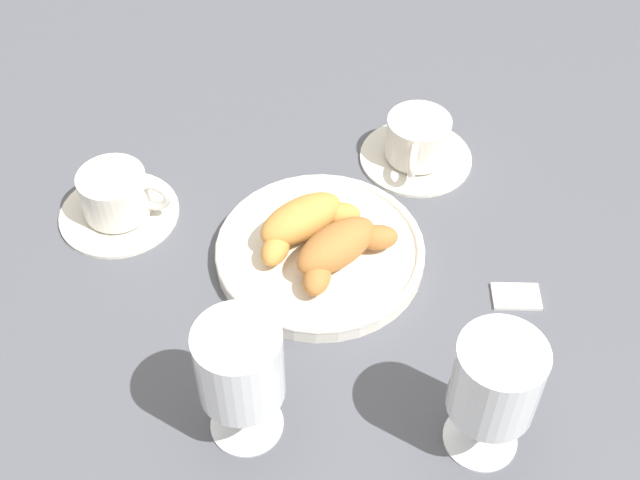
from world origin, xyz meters
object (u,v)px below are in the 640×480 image
object	(u,v)px
croissant_large	(303,222)
coffee_cup_near	(417,143)
pastry_plate	(320,251)
coffee_cup_far	(117,199)
sugar_packet	(517,295)
juice_glass_right	(496,382)
croissant_small	(341,248)
juice_glass_left	(240,367)

from	to	relation	value
croissant_large	coffee_cup_near	world-z (taller)	croissant_large
pastry_plate	coffee_cup_far	xyz separation A→B (m)	(0.19, -0.14, 0.01)
pastry_plate	sugar_packet	world-z (taller)	pastry_plate
pastry_plate	juice_glass_right	world-z (taller)	juice_glass_right
croissant_large	croissant_small	distance (m)	0.06
coffee_cup_far	juice_glass_right	distance (m)	0.48
coffee_cup_far	coffee_cup_near	bearing A→B (deg)	174.72
croissant_small	sugar_packet	bearing A→B (deg)	149.22
coffee_cup_near	juice_glass_left	size ratio (longest dim) A/B	0.97
coffee_cup_near	juice_glass_right	distance (m)	0.39
coffee_cup_near	coffee_cup_far	xyz separation A→B (m)	(0.36, -0.03, 0.00)
pastry_plate	juice_glass_right	distance (m)	0.28
pastry_plate	croissant_small	bearing A→B (deg)	116.24
juice_glass_left	juice_glass_right	distance (m)	0.21
coffee_cup_near	coffee_cup_far	distance (m)	0.36
croissant_large	juice_glass_right	world-z (taller)	juice_glass_right
pastry_plate	coffee_cup_far	distance (m)	0.24
coffee_cup_near	coffee_cup_far	size ratio (longest dim) A/B	1.00
juice_glass_left	sugar_packet	world-z (taller)	juice_glass_left
pastry_plate	coffee_cup_near	bearing A→B (deg)	-146.63
croissant_small	coffee_cup_far	size ratio (longest dim) A/B	0.95
croissant_large	croissant_small	size ratio (longest dim) A/B	1.03
pastry_plate	croissant_large	size ratio (longest dim) A/B	1.72
croissant_large	coffee_cup_far	distance (m)	0.22
croissant_small	juice_glass_right	size ratio (longest dim) A/B	0.92
coffee_cup_far	juice_glass_left	xyz separation A→B (m)	(-0.06, 0.31, 0.07)
coffee_cup_near	croissant_small	bearing A→B (deg)	41.97
juice_glass_left	juice_glass_right	bearing A→B (deg)	155.59
coffee_cup_near	juice_glass_left	distance (m)	0.41
juice_glass_left	juice_glass_right	size ratio (longest dim) A/B	1.00
sugar_packet	coffee_cup_far	bearing A→B (deg)	-14.29
juice_glass_right	croissant_large	bearing A→B (deg)	-75.41
coffee_cup_far	croissant_large	bearing A→B (deg)	146.22
pastry_plate	croissant_small	size ratio (longest dim) A/B	1.76
pastry_plate	croissant_large	distance (m)	0.04
juice_glass_left	croissant_large	bearing A→B (deg)	-123.12
coffee_cup_far	pastry_plate	bearing A→B (deg)	143.47
coffee_cup_far	sugar_packet	world-z (taller)	coffee_cup_far
croissant_large	sugar_packet	distance (m)	0.24
coffee_cup_far	juice_glass_left	bearing A→B (deg)	100.25
coffee_cup_near	juice_glass_right	bearing A→B (deg)	74.10
croissant_small	coffee_cup_far	xyz separation A→B (m)	(0.20, -0.17, -0.01)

